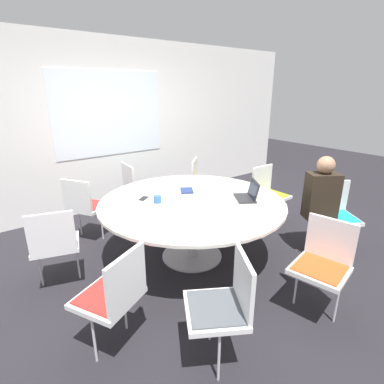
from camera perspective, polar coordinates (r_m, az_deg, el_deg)
The scene contains 17 objects.
ground_plane at distance 3.74m, azimuth -0.00°, elevation -12.09°, with size 16.00×16.00×0.00m, color black.
wall_back at distance 5.14m, azimuth -15.31°, elevation 11.96°, with size 8.00×0.07×2.70m.
conference_table at distance 3.45m, azimuth -0.00°, elevation -2.94°, with size 2.10×2.10×0.73m.
chair_0 at distance 4.08m, azimuth 25.59°, elevation -3.19°, with size 0.60×0.59×0.86m.
chair_1 at distance 4.53m, azimuth 14.26°, elevation 0.27°, with size 0.44×0.42×0.86m.
chair_2 at distance 4.87m, azimuth 1.97°, elevation 2.19°, with size 0.61×0.61×0.86m.
chair_3 at distance 4.69m, azimuth -10.50°, elevation 1.22°, with size 0.45×0.47×0.86m.
chair_4 at distance 4.15m, azimuth -19.75°, elevation -2.03°, with size 0.59×0.60×0.86m.
chair_5 at distance 3.27m, azimuth -24.72°, elevation -8.48°, with size 0.54×0.53×0.86m.
chair_6 at distance 2.39m, azimuth -14.63°, elevation -17.94°, with size 0.58×0.57×0.86m.
chair_7 at distance 2.26m, azimuth 6.24°, elevation -19.93°, with size 0.59×0.59×0.86m.
chair_8 at distance 2.92m, azimuth 23.73°, elevation -11.73°, with size 0.50×0.51×0.86m.
person_0 at distance 3.83m, azimuth 23.47°, elevation -1.16°, with size 0.42×0.38×1.21m.
laptop at distance 3.50m, azimuth 10.71°, elevation -0.42°, with size 0.37×0.39×0.21m.
spiral_notebook at distance 3.71m, azimuth -1.00°, elevation 0.28°, with size 0.24×0.26×0.02m.
coffee_cup at distance 3.35m, azimuth -6.61°, elevation -1.36°, with size 0.09×0.09×0.08m.
cell_phone at distance 3.51m, azimuth -9.21°, elevation -1.21°, with size 0.16×0.14×0.01m.
Camera 1 is at (-1.94, -2.54, 1.94)m, focal length 28.00 mm.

